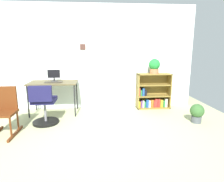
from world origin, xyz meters
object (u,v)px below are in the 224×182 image
at_px(office_chair, 44,107).
at_px(bookshelf_low, 152,93).
at_px(potted_plant_floor, 197,112).
at_px(desk, 53,84).
at_px(keyboard, 53,82).
at_px(rocking_chair, 4,110).
at_px(potted_plant_on_shelf, 154,66).
at_px(monitor, 54,75).

distance_m(office_chair, bookshelf_low, 2.65).
bearing_deg(office_chair, potted_plant_floor, -3.23).
bearing_deg(desk, keyboard, -73.67).
bearing_deg(rocking_chair, desk, 59.03).
height_order(office_chair, bookshelf_low, bookshelf_low).
distance_m(bookshelf_low, potted_plant_on_shelf, 0.70).
bearing_deg(potted_plant_floor, office_chair, 176.77).
distance_m(rocking_chair, potted_plant_on_shelf, 3.39).
bearing_deg(office_chair, desk, 85.23).
height_order(keyboard, office_chair, office_chair).
distance_m(monitor, rocking_chair, 1.41).
height_order(keyboard, potted_plant_floor, keyboard).
relative_size(rocking_chair, bookshelf_low, 0.95).
bearing_deg(potted_plant_floor, rocking_chair, -176.74).
height_order(desk, keyboard, keyboard).
height_order(bookshelf_low, potted_plant_floor, bookshelf_low).
bearing_deg(potted_plant_floor, potted_plant_on_shelf, 119.60).
height_order(office_chair, rocking_chair, rocking_chair).
height_order(desk, potted_plant_on_shelf, potted_plant_on_shelf).
bearing_deg(rocking_chair, potted_plant_on_shelf, 22.62).
xyz_separation_m(desk, monitor, (0.01, 0.07, 0.20)).
relative_size(keyboard, office_chair, 0.47).
bearing_deg(potted_plant_on_shelf, bookshelf_low, 95.58).
distance_m(office_chair, potted_plant_floor, 3.09).
bearing_deg(keyboard, desk, 106.33).
relative_size(monitor, potted_plant_floor, 0.71).
relative_size(office_chair, rocking_chair, 0.98).
height_order(keyboard, bookshelf_low, bookshelf_low).
distance_m(rocking_chair, bookshelf_low, 3.34).
bearing_deg(bookshelf_low, potted_plant_floor, -61.35).
relative_size(keyboard, rocking_chair, 0.46).
bearing_deg(monitor, potted_plant_on_shelf, 2.91).
xyz_separation_m(office_chair, potted_plant_floor, (3.08, -0.17, -0.15)).
relative_size(monitor, bookshelf_low, 0.31).
distance_m(keyboard, bookshelf_low, 2.44).
bearing_deg(desk, monitor, 79.81).
distance_m(keyboard, potted_plant_on_shelf, 2.43).
height_order(monitor, potted_plant_on_shelf, potted_plant_on_shelf).
bearing_deg(rocking_chair, office_chair, 33.00).
relative_size(rocking_chair, potted_plant_on_shelf, 2.32).
distance_m(bookshelf_low, potted_plant_floor, 1.29).
bearing_deg(monitor, office_chair, -95.29).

